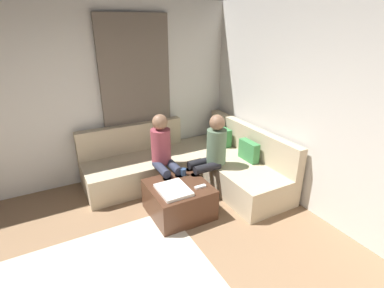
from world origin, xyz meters
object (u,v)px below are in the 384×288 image
Objects in this scene: sectional_couch at (192,165)px; person_on_couch_side at (164,153)px; ottoman at (179,199)px; person_on_couch_back at (210,152)px; game_remote at (200,187)px; coffee_mug at (183,172)px.

person_on_couch_side is (0.15, -0.54, 0.38)m from sectional_couch.
ottoman is at bearing -39.93° from sectional_couch.
game_remote is at bearing 135.93° from person_on_couch_back.
game_remote is 0.62m from person_on_couch_back.
person_on_couch_back reaches higher than sectional_couch.
coffee_mug is at bearing 115.07° from person_on_couch_side.
sectional_couch is 3.36× the size of ottoman.
sectional_couch is 0.58m from person_on_couch_back.
ottoman is 0.70m from person_on_couch_side.
ottoman is at bearing -39.29° from coffee_mug.
person_on_couch_back is 0.66m from person_on_couch_side.
game_remote is 0.12× the size of person_on_couch_side.
game_remote is at bearing -22.13° from sectional_couch.
coffee_mug is 0.63× the size of game_remote.
game_remote reaches higher than ottoman.
game_remote is 0.77m from person_on_couch_side.
person_on_couch_back is at bearing 110.90° from ottoman.
coffee_mug is (0.46, -0.39, 0.19)m from sectional_couch.
sectional_couch is 2.12× the size of person_on_couch_back.
person_on_couch_back is (-0.24, 0.63, 0.45)m from ottoman.
ottoman is 0.38m from coffee_mug.
ottoman is at bearing 110.90° from person_on_couch_back.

